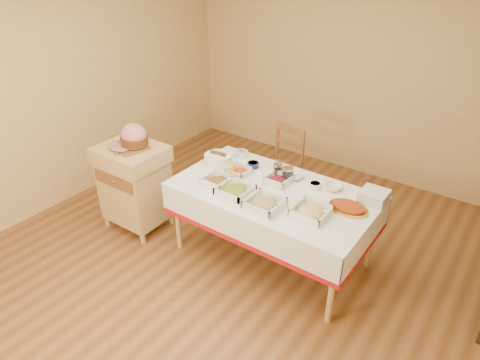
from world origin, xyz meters
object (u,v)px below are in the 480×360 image
object	(u,v)px
dining_chair	(280,168)
ham_on_board	(133,138)
mustard_bottle	(232,170)
plate_stack	(374,196)
preserve_jar_left	(278,170)
bread_basket	(218,159)
brass_platter	(348,208)
dining_table	(273,205)
preserve_jar_right	(288,175)
butcher_cart	(135,182)

from	to	relation	value
dining_chair	ham_on_board	distance (m)	1.63
mustard_bottle	plate_stack	world-z (taller)	mustard_bottle
preserve_jar_left	bread_basket	size ratio (longest dim) A/B	0.42
dining_chair	brass_platter	size ratio (longest dim) A/B	2.91
ham_on_board	plate_stack	world-z (taller)	ham_on_board
mustard_bottle	dining_chair	bearing A→B (deg)	87.88
plate_stack	bread_basket	bearing A→B (deg)	-171.17
dining_table	mustard_bottle	bearing A→B (deg)	-177.64
preserve_jar_left	bread_basket	xyz separation A→B (m)	(-0.61, -0.15, -0.00)
preserve_jar_left	dining_table	bearing A→B (deg)	-66.04
preserve_jar_right	plate_stack	size ratio (longest dim) A/B	0.61
mustard_bottle	bread_basket	world-z (taller)	mustard_bottle
dining_chair	mustard_bottle	size ratio (longest dim) A/B	6.01
bread_basket	dining_chair	bearing A→B (deg)	66.38
dining_chair	preserve_jar_right	xyz separation A→B (m)	(0.43, -0.60, 0.32)
preserve_jar_right	bread_basket	world-z (taller)	preserve_jar_right
butcher_cart	plate_stack	distance (m)	2.38
preserve_jar_left	mustard_bottle	distance (m)	0.43
dining_chair	plate_stack	distance (m)	1.34
dining_chair	ham_on_board	xyz separation A→B (m)	(-1.00, -1.17, 0.53)
preserve_jar_right	plate_stack	distance (m)	0.79
dining_table	brass_platter	world-z (taller)	brass_platter
dining_table	plate_stack	xyz separation A→B (m)	(0.80, 0.35, 0.21)
dining_table	mustard_bottle	xyz separation A→B (m)	(-0.45, -0.02, 0.23)
dining_chair	bread_basket	xyz separation A→B (m)	(-0.31, -0.70, 0.31)
butcher_cart	plate_stack	size ratio (longest dim) A/B	4.12
preserve_jar_left	mustard_bottle	xyz separation A→B (m)	(-0.33, -0.28, 0.02)
dining_chair	preserve_jar_left	size ratio (longest dim) A/B	8.34
butcher_cart	preserve_jar_right	distance (m)	1.61
preserve_jar_left	plate_stack	bearing A→B (deg)	5.60
dining_chair	brass_platter	bearing A→B (deg)	-33.65
dining_chair	preserve_jar_left	bearing A→B (deg)	-61.75
ham_on_board	bread_basket	xyz separation A→B (m)	(0.69, 0.46, -0.22)
plate_stack	butcher_cart	bearing A→B (deg)	-162.00
preserve_jar_left	brass_platter	bearing A→B (deg)	-12.10
butcher_cart	brass_platter	world-z (taller)	butcher_cart
ham_on_board	brass_platter	bearing A→B (deg)	11.90
dining_table	butcher_cart	size ratio (longest dim) A/B	1.97
butcher_cart	mustard_bottle	world-z (taller)	butcher_cart
butcher_cart	dining_chair	bearing A→B (deg)	49.18
bread_basket	plate_stack	size ratio (longest dim) A/B	1.23
dining_table	plate_stack	bearing A→B (deg)	23.85
preserve_jar_right	bread_basket	xyz separation A→B (m)	(-0.74, -0.11, -0.01)
ham_on_board	preserve_jar_right	distance (m)	1.55
dining_table	ham_on_board	size ratio (longest dim) A/B	4.82
bread_basket	brass_platter	distance (m)	1.40
dining_table	bread_basket	world-z (taller)	bread_basket
mustard_bottle	brass_platter	size ratio (longest dim) A/B	0.48
plate_stack	preserve_jar_right	bearing A→B (deg)	-170.51
preserve_jar_right	brass_platter	distance (m)	0.68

